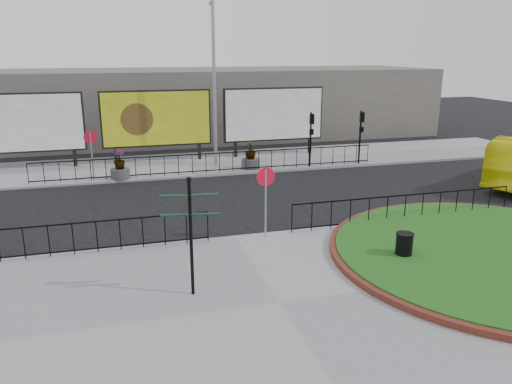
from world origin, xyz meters
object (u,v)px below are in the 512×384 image
object	(u,v)px
lamp_post	(214,80)
litter_bin	(404,247)
billboard_mid	(157,119)
fingerpost_sign	(191,225)
planter_c	(251,158)
planter_a	(120,168)

from	to	relation	value
lamp_post	litter_bin	bearing A→B (deg)	-78.34
billboard_mid	litter_bin	size ratio (longest dim) A/B	6.90
fingerpost_sign	litter_bin	size ratio (longest dim) A/B	3.58
litter_bin	planter_c	bearing A→B (deg)	95.54
fingerpost_sign	planter_c	xyz separation A→B (m)	(5.27, 13.77, -1.37)
fingerpost_sign	planter_a	distance (m)	13.49
litter_bin	planter_a	size ratio (longest dim) A/B	0.60
lamp_post	fingerpost_sign	distance (m)	15.59
fingerpost_sign	litter_bin	xyz separation A→B (m)	(6.56, 0.42, -1.49)
billboard_mid	litter_bin	distance (m)	17.65
billboard_mid	planter_a	distance (m)	4.62
lamp_post	planter_c	size ratio (longest dim) A/B	5.93
billboard_mid	litter_bin	world-z (taller)	billboard_mid
planter_a	planter_c	world-z (taller)	planter_c
fingerpost_sign	litter_bin	distance (m)	6.74
planter_a	planter_c	size ratio (longest dim) A/B	0.97
litter_bin	planter_a	xyz separation A→B (m)	(-8.22, 12.90, 0.11)
lamp_post	planter_a	world-z (taller)	lamp_post
lamp_post	litter_bin	size ratio (longest dim) A/B	10.27
planter_c	billboard_mid	bearing A→B (deg)	146.46
lamp_post	fingerpost_sign	size ratio (longest dim) A/B	2.87
fingerpost_sign	planter_a	xyz separation A→B (m)	(-1.66, 13.32, -1.38)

